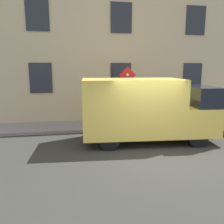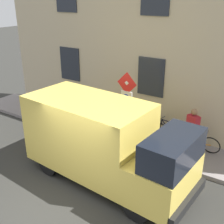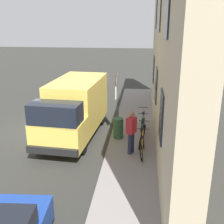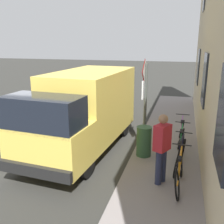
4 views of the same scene
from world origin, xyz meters
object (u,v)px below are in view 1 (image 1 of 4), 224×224
(delivery_van, at_px, (147,109))
(bicycle_purple, at_px, (111,115))
(bicycle_black, at_px, (145,113))
(bicycle_green, at_px, (128,114))
(sign_post_stacked, at_px, (127,89))
(litter_bin, at_px, (141,116))
(bicycle_orange, at_px, (162,113))
(pedestrian, at_px, (164,104))

(delivery_van, height_order, bicycle_purple, delivery_van)
(delivery_van, relative_size, bicycle_black, 3.20)
(bicycle_black, xyz_separation_m, bicycle_green, (-0.00, 0.94, 0.00))
(sign_post_stacked, height_order, litter_bin, sign_post_stacked)
(sign_post_stacked, bearing_deg, litter_bin, -79.19)
(bicycle_orange, height_order, pedestrian, pedestrian)
(bicycle_orange, bearing_deg, bicycle_black, 2.61)
(delivery_van, bearing_deg, pedestrian, 59.75)
(sign_post_stacked, distance_m, litter_bin, 1.56)
(bicycle_black, distance_m, pedestrian, 1.12)
(sign_post_stacked, distance_m, bicycle_green, 1.92)
(bicycle_black, distance_m, bicycle_purple, 1.88)
(bicycle_black, bearing_deg, pedestrian, 161.03)
(sign_post_stacked, distance_m, bicycle_orange, 2.92)
(sign_post_stacked, distance_m, bicycle_black, 2.29)
(bicycle_purple, bearing_deg, bicycle_green, -179.08)
(bicycle_black, distance_m, litter_bin, 1.20)
(bicycle_green, relative_size, pedestrian, 1.00)
(delivery_van, height_order, bicycle_black, delivery_van)
(pedestrian, bearing_deg, delivery_van, 173.21)
(bicycle_orange, xyz_separation_m, litter_bin, (-1.06, 1.50, 0.08))
(bicycle_orange, bearing_deg, litter_bin, 37.79)
(bicycle_black, bearing_deg, delivery_van, 80.25)
(bicycle_black, bearing_deg, bicycle_purple, 7.62)
(delivery_van, bearing_deg, bicycle_orange, 62.67)
(sign_post_stacked, relative_size, bicycle_purple, 1.58)
(delivery_van, relative_size, litter_bin, 6.07)
(bicycle_purple, bearing_deg, bicycle_black, -179.07)
(sign_post_stacked, height_order, bicycle_purple, sign_post_stacked)
(bicycle_black, relative_size, litter_bin, 1.90)
(litter_bin, bearing_deg, bicycle_purple, 51.05)
(bicycle_orange, bearing_deg, bicycle_green, 2.65)
(delivery_van, xyz_separation_m, litter_bin, (2.04, -0.40, -0.74))
(delivery_van, xyz_separation_m, pedestrian, (2.67, -1.83, -0.26))
(bicycle_purple, height_order, litter_bin, litter_bin)
(bicycle_purple, xyz_separation_m, litter_bin, (-1.06, -1.31, 0.08))
(bicycle_orange, bearing_deg, delivery_van, 61.07)
(sign_post_stacked, bearing_deg, pedestrian, -70.49)
(sign_post_stacked, xyz_separation_m, pedestrian, (0.77, -2.16, -0.89))
(bicycle_orange, xyz_separation_m, bicycle_black, (0.00, 0.94, 0.00))
(delivery_van, xyz_separation_m, bicycle_black, (3.10, -0.97, -0.82))
(sign_post_stacked, height_order, bicycle_green, sign_post_stacked)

